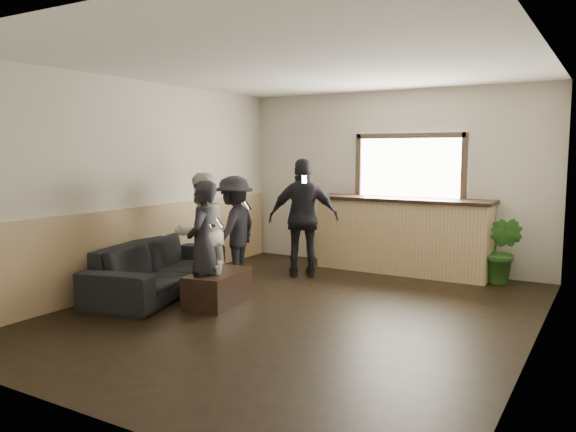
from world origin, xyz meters
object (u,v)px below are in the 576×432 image
Objects in this scene: cup_b at (218,270)px; potted_plant at (502,251)px; person_a at (202,244)px; sofa at (159,267)px; bar_counter at (402,231)px; person_d at (304,218)px; cup_a at (218,264)px; coffee_table at (218,288)px; person_b at (201,233)px; person_c at (234,229)px.

cup_b is 0.11× the size of potted_plant.
person_a is at bearing -161.47° from cup_b.
sofa is 1.10m from cup_b.
person_d is (-1.16, -1.03, 0.23)m from bar_counter.
potted_plant is at bearing 42.45° from cup_a.
potted_plant is (2.78, 2.87, 0.27)m from coffee_table.
cup_b is at bearing 67.86° from person_b.
coffee_table is 0.28m from cup_b.
person_c is at bearing 117.67° from cup_b.
person_c is (-0.00, 0.73, -0.03)m from person_b.
coffee_table is at bearing -52.59° from cup_a.
cup_b reaches higher than coffee_table.
bar_counter is 3.09m from cup_a.
person_d reaches higher than sofa.
cup_a is 0.08× the size of person_b.
bar_counter is 1.57m from person_d.
sofa is 0.87m from cup_a.
person_c reaches higher than cup_b.
potted_plant is 3.77m from person_c.
person_c is 0.86× the size of person_d.
coffee_table is at bearing 128.87° from cup_b.
coffee_table is at bearing 18.67° from person_c.
person_c is at bearing 116.50° from coffee_table.
potted_plant is at bearing 168.85° from person_d.
person_c is at bearing 113.88° from cup_a.
person_a is (-0.18, -0.06, 0.31)m from cup_b.
bar_counter reaches higher than person_b.
coffee_table is 8.28× the size of cup_b.
person_b is at bearing -68.58° from sofa.
cup_b is 0.07× the size of person_a.
coffee_table is (1.00, -0.05, -0.14)m from sofa.
person_a is 2.06m from person_d.
coffee_table is 0.57× the size of person_b.
sofa reaches higher than coffee_table.
potted_plant is 4.18m from person_a.
cup_a is at bearing -118.14° from bar_counter.
cup_a is (-1.45, -2.72, -0.20)m from bar_counter.
sofa is at bearing 26.20° from person_d.
person_b reaches higher than potted_plant.
coffee_table is 1.36m from person_c.
person_b reaches higher than cup_a.
person_a is at bearing -81.59° from cup_a.
potted_plant is 0.60× the size of person_b.
person_d is at bearing 80.11° from cup_a.
person_c is at bearing -135.90° from bar_counter.
coffee_table is 0.95× the size of potted_plant.
cup_b is at bearing 84.71° from person_a.
cup_b is (0.08, -0.10, 0.25)m from coffee_table.
person_d reaches higher than coffee_table.
person_d is at bearing 130.04° from person_c.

